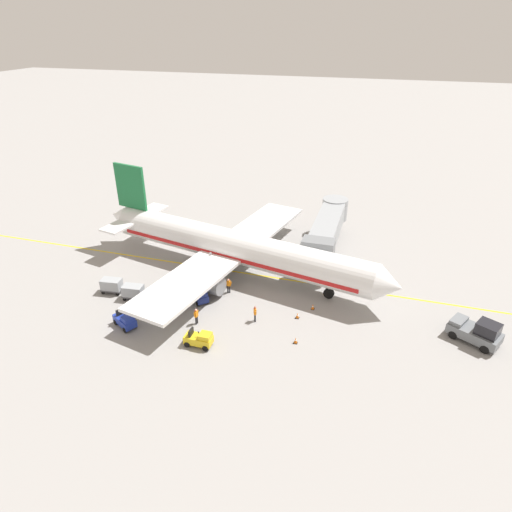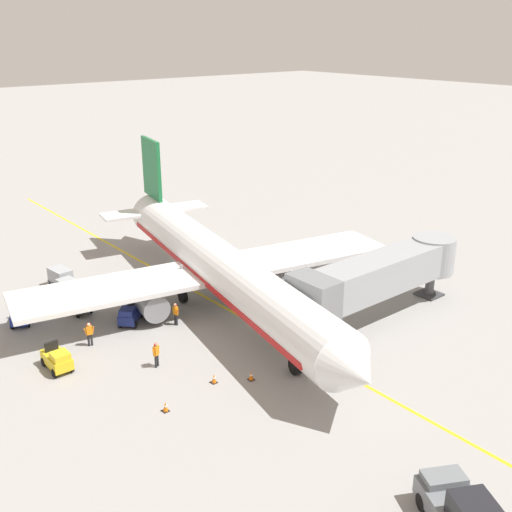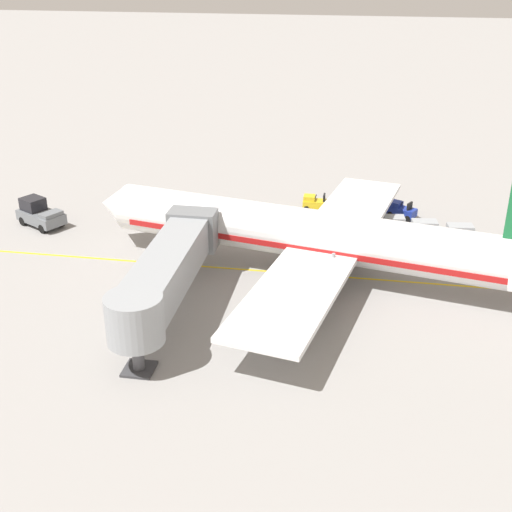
{
  "view_description": "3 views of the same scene",
  "coord_description": "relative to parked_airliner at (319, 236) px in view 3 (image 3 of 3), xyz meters",
  "views": [
    {
      "loc": [
        42.43,
        16.03,
        25.98
      ],
      "look_at": [
        2.94,
        4.03,
        4.08
      ],
      "focal_mm": 31.37,
      "sensor_mm": 36.0,
      "label": 1
    },
    {
      "loc": [
        25.21,
        35.76,
        20.12
      ],
      "look_at": [
        -2.73,
        1.83,
        3.73
      ],
      "focal_mm": 42.9,
      "sensor_mm": 36.0,
      "label": 2
    },
    {
      "loc": [
        -45.03,
        -2.29,
        22.76
      ],
      "look_at": [
        -2.27,
        4.94,
        2.31
      ],
      "focal_mm": 46.7,
      "sensor_mm": 36.0,
      "label": 3
    }
  ],
  "objects": [
    {
      "name": "ground_crew_wing_walker",
      "position": [
        8.54,
        5.03,
        -2.23
      ],
      "size": [
        0.69,
        0.38,
        1.69
      ],
      "color": "#232328",
      "rests_on": "ground"
    },
    {
      "name": "ground_crew_marshaller",
      "position": [
        10.57,
        -0.22,
        -2.23
      ],
      "size": [
        0.73,
        0.31,
        1.69
      ],
      "color": "#232328",
      "rests_on": "ground"
    },
    {
      "name": "baggage_cart_third_in_train",
      "position": [
        8.01,
        -11.14,
        -2.24
      ],
      "size": [
        1.55,
        2.96,
        1.58
      ],
      "color": "#4C4C51",
      "rests_on": "ground"
    },
    {
      "name": "gate_lead_in_line",
      "position": [
        -0.0,
        -0.6,
        -3.18
      ],
      "size": [
        0.24,
        80.0,
        0.01
      ],
      "primitive_type": "cube",
      "color": "gold",
      "rests_on": "ground"
    },
    {
      "name": "safety_cone_nose_left",
      "position": [
        10.66,
        9.53,
        -2.9
      ],
      "size": [
        0.36,
        0.36,
        0.59
      ],
      "color": "black",
      "rests_on": "ground"
    },
    {
      "name": "ground_crew_loader",
      "position": [
        4.43,
        0.83,
        -2.23
      ],
      "size": [
        0.26,
        0.73,
        1.69
      ],
      "color": "#232328",
      "rests_on": "ground"
    },
    {
      "name": "baggage_cart_front",
      "position": [
        9.01,
        -5.59,
        -2.24
      ],
      "size": [
        1.55,
        2.96,
        1.58
      ],
      "color": "#4C4C51",
      "rests_on": "ground"
    },
    {
      "name": "baggage_cart_second_in_train",
      "position": [
        8.47,
        -8.27,
        -2.24
      ],
      "size": [
        1.55,
        2.96,
        1.58
      ],
      "color": "#4C4C51",
      "rests_on": "ground"
    },
    {
      "name": "safety_cone_nose_right",
      "position": [
        6.85,
        8.86,
        -2.9
      ],
      "size": [
        0.36,
        0.36,
        0.59
      ],
      "color": "black",
      "rests_on": "ground"
    },
    {
      "name": "safety_cone_wing_tip",
      "position": [
        4.9,
        10.04,
        -2.9
      ],
      "size": [
        0.36,
        0.36,
        0.59
      ],
      "color": "black",
      "rests_on": "ground"
    },
    {
      "name": "jet_bridge",
      "position": [
        -7.83,
        9.3,
        0.27
      ],
      "size": [
        15.84,
        3.5,
        4.98
      ],
      "color": "#93999E",
      "rests_on": "ground"
    },
    {
      "name": "parked_airliner",
      "position": [
        0.0,
        0.0,
        0.0
      ],
      "size": [
        30.43,
        37.11,
        10.63
      ],
      "color": "white",
      "rests_on": "ground"
    },
    {
      "name": "baggage_tug_lead",
      "position": [
        13.49,
        1.34,
        -2.47
      ],
      "size": [
        1.3,
        2.51,
        1.62
      ],
      "color": "gold",
      "rests_on": "ground"
    },
    {
      "name": "baggage_tug_spare",
      "position": [
        12.95,
        -6.51,
        -2.47
      ],
      "size": [
        2.25,
        2.77,
        1.62
      ],
      "color": "#1E339E",
      "rests_on": "ground"
    },
    {
      "name": "ground_plane",
      "position": [
        -0.0,
        -0.6,
        -3.19
      ],
      "size": [
        400.0,
        400.0,
        0.0
      ],
      "primitive_type": "plane",
      "color": "gray"
    },
    {
      "name": "pushback_tractor",
      "position": [
        5.69,
        25.06,
        -2.09
      ],
      "size": [
        4.03,
        4.92,
        2.4
      ],
      "color": "slate",
      "rests_on": "ground"
    },
    {
      "name": "baggage_tug_trailing",
      "position": [
        6.82,
        -1.52,
        -2.47
      ],
      "size": [
        2.61,
        2.62,
        1.62
      ],
      "color": "navy",
      "rests_on": "ground"
    }
  ]
}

